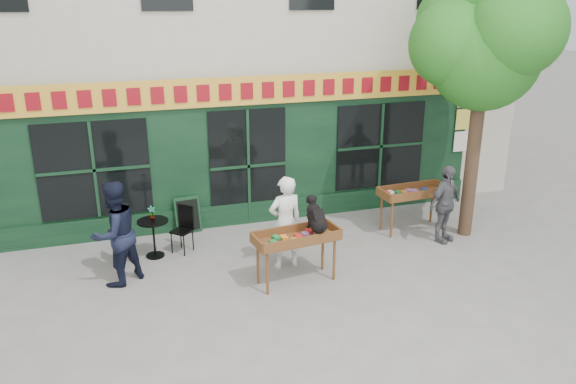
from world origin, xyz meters
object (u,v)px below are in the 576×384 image
object	(u,v)px
book_cart_right	(414,194)
man_right	(445,204)
man_left	(115,234)
dog	(316,214)
woman	(285,222)
bistro_table	(153,231)
book_cart_center	(296,240)

from	to	relation	value
book_cart_right	man_right	size ratio (longest dim) A/B	0.93
man_left	dog	bearing A→B (deg)	127.80
book_cart_right	man_right	bearing A→B (deg)	-71.55
man_left	man_right	bearing A→B (deg)	142.53
woman	man_right	bearing A→B (deg)	175.04
bistro_table	book_cart_center	bearing A→B (deg)	-38.03
dog	bistro_table	xyz separation A→B (m)	(-2.68, 1.88, -0.75)
woman	man_right	distance (m)	3.49
man_right	man_left	size ratio (longest dim) A/B	0.87
book_cart_center	dog	size ratio (longest dim) A/B	2.61
man_left	book_cart_center	bearing A→B (deg)	126.91
woman	bistro_table	bearing A→B (deg)	-33.70
book_cart_right	book_cart_center	bearing A→B (deg)	-157.83
book_cart_center	dog	bearing A→B (deg)	-15.10
dog	woman	bearing A→B (deg)	109.59
woman	man_left	xyz separation A→B (m)	(-3.03, 0.28, 0.06)
woman	man_left	bearing A→B (deg)	-12.16
book_cart_center	man_right	bearing A→B (deg)	5.51
dog	bistro_table	size ratio (longest dim) A/B	0.79
woman	bistro_table	size ratio (longest dim) A/B	2.36
book_cart_right	bistro_table	xyz separation A→B (m)	(-5.52, 0.30, -0.28)
dog	man_left	world-z (taller)	man_left
bistro_table	man_left	size ratio (longest dim) A/B	0.40
dog	man_right	world-z (taller)	man_right
dog	woman	distance (m)	0.88
book_cart_right	man_right	distance (m)	0.81
woman	man_left	world-z (taller)	man_left
woman	dog	bearing A→B (deg)	109.59
book_cart_center	bistro_table	distance (m)	2.98
man_left	book_cart_right	bearing A→B (deg)	149.35
dog	book_cart_right	size ratio (longest dim) A/B	0.39
book_cart_center	dog	world-z (taller)	dog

